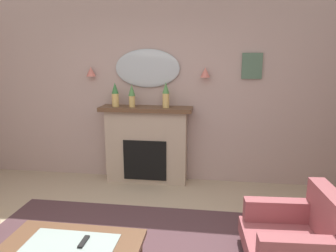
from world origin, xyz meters
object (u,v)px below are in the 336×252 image
(mantel_vase_left, at_px, (132,95))
(tv_remote, at_px, (84,242))
(mantel_vase_right, at_px, (166,95))
(framed_picture, at_px, (252,66))
(coffee_table, at_px, (71,251))
(wall_sconce_left, at_px, (91,72))
(armchair_beside_couch, at_px, (301,235))
(mantel_vase_centre, at_px, (115,95))
(wall_sconce_right, at_px, (205,72))
(fireplace, at_px, (147,145))
(wall_mirror, at_px, (147,68))

(mantel_vase_left, relative_size, tv_remote, 2.02)
(mantel_vase_right, distance_m, framed_picture, 1.28)
(mantel_vase_left, height_order, tv_remote, mantel_vase_left)
(mantel_vase_left, height_order, coffee_table, mantel_vase_left)
(mantel_vase_left, distance_m, wall_sconce_left, 0.74)
(wall_sconce_left, bearing_deg, mantel_vase_right, -5.96)
(wall_sconce_left, bearing_deg, armchair_beside_couch, -35.26)
(mantel_vase_centre, distance_m, wall_sconce_right, 1.35)
(framed_picture, bearing_deg, armchair_beside_couch, -81.61)
(fireplace, height_order, mantel_vase_centre, mantel_vase_centre)
(wall_sconce_left, distance_m, coffee_table, 2.88)
(wall_mirror, distance_m, coffee_table, 2.85)
(wall_sconce_left, bearing_deg, coffee_table, -73.48)
(mantel_vase_left, xyz_separation_m, wall_sconce_left, (-0.65, 0.12, 0.33))
(wall_mirror, height_order, framed_picture, wall_mirror)
(wall_sconce_left, height_order, wall_sconce_right, same)
(wall_sconce_right, height_order, armchair_beside_couch, wall_sconce_right)
(mantel_vase_left, bearing_deg, coffee_table, -87.95)
(mantel_vase_centre, xyz_separation_m, wall_mirror, (0.45, 0.17, 0.38))
(mantel_vase_right, distance_m, wall_mirror, 0.50)
(wall_sconce_left, bearing_deg, wall_mirror, 3.37)
(framed_picture, xyz_separation_m, armchair_beside_couch, (0.28, -1.92, -1.44))
(framed_picture, xyz_separation_m, tv_remote, (-1.52, -2.51, -1.30))
(wall_mirror, bearing_deg, framed_picture, 0.38)
(wall_sconce_right, bearing_deg, fireplace, -173.84)
(mantel_vase_centre, relative_size, wall_sconce_right, 2.51)
(coffee_table, bearing_deg, mantel_vase_left, 92.05)
(coffee_table, bearing_deg, wall_mirror, 87.38)
(wall_sconce_left, relative_size, tv_remote, 0.88)
(wall_mirror, xyz_separation_m, coffee_table, (-0.12, -2.53, -1.33))
(tv_remote, relative_size, armchair_beside_couch, 0.18)
(mantel_vase_centre, height_order, framed_picture, framed_picture)
(mantel_vase_centre, distance_m, wall_mirror, 0.61)
(wall_sconce_right, distance_m, armchair_beside_couch, 2.48)
(fireplace, xyz_separation_m, framed_picture, (1.50, 0.15, 1.18))
(wall_mirror, relative_size, coffee_table, 0.87)
(wall_mirror, relative_size, framed_picture, 2.67)
(mantel_vase_centre, xyz_separation_m, framed_picture, (1.95, 0.18, 0.42))
(mantel_vase_left, bearing_deg, mantel_vase_centre, 180.00)
(fireplace, height_order, wall_mirror, wall_mirror)
(mantel_vase_centre, height_order, armchair_beside_couch, mantel_vase_centre)
(mantel_vase_right, distance_m, tv_remote, 2.52)
(mantel_vase_centre, relative_size, mantel_vase_right, 0.96)
(mantel_vase_right, height_order, framed_picture, framed_picture)
(coffee_table, bearing_deg, framed_picture, 57.49)
(mantel_vase_centre, relative_size, mantel_vase_left, 1.09)
(fireplace, distance_m, mantel_vase_centre, 0.89)
(armchair_beside_couch, bearing_deg, coffee_table, -162.11)
(tv_remote, xyz_separation_m, armchair_beside_couch, (1.80, 0.59, -0.15))
(wall_sconce_right, bearing_deg, mantel_vase_left, -173.48)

